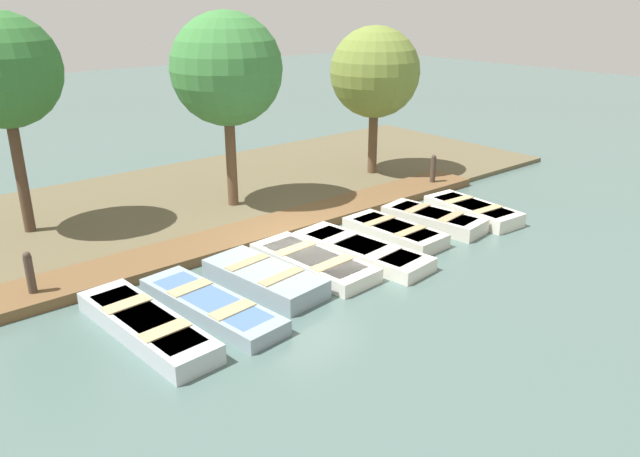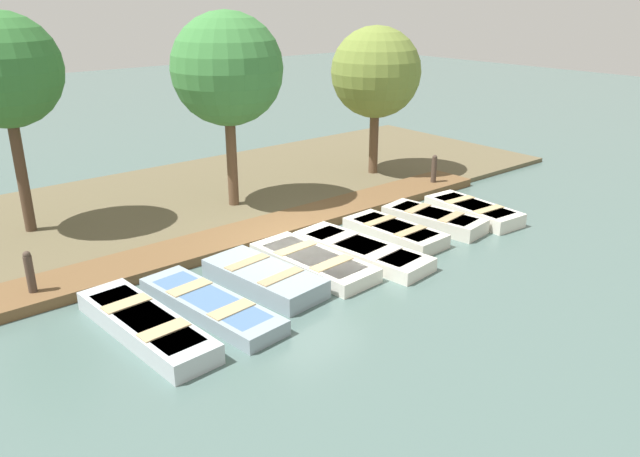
{
  "view_description": "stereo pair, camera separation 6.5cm",
  "coord_description": "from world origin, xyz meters",
  "px_view_note": "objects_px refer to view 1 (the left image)",
  "views": [
    {
      "loc": [
        11.06,
        -8.76,
        5.9
      ],
      "look_at": [
        0.45,
        0.09,
        0.65
      ],
      "focal_mm": 35.0,
      "sensor_mm": 36.0,
      "label": 1
    },
    {
      "loc": [
        11.1,
        -8.71,
        5.9
      ],
      "look_at": [
        0.45,
        0.09,
        0.65
      ],
      "focal_mm": 35.0,
      "sensor_mm": 36.0,
      "label": 2
    }
  ],
  "objects_px": {
    "rowboat_1": "(211,305)",
    "park_tree_left": "(227,70)",
    "rowboat_5": "(394,232)",
    "park_tree_center": "(375,73)",
    "mooring_post_far": "(433,172)",
    "rowboat_7": "(473,210)",
    "mooring_post_near": "(31,277)",
    "park_tree_far_left": "(3,71)",
    "rowboat_0": "(146,326)",
    "rowboat_3": "(313,262)",
    "rowboat_6": "(433,219)",
    "rowboat_4": "(361,250)",
    "rowboat_2": "(264,278)"
  },
  "relations": [
    {
      "from": "park_tree_far_left",
      "to": "rowboat_0",
      "type": "bearing_deg",
      "value": 0.84
    },
    {
      "from": "rowboat_4",
      "to": "park_tree_center",
      "type": "distance_m",
      "value": 7.72
    },
    {
      "from": "mooring_post_far",
      "to": "mooring_post_near",
      "type": "bearing_deg",
      "value": -90.0
    },
    {
      "from": "mooring_post_near",
      "to": "mooring_post_far",
      "type": "height_order",
      "value": "same"
    },
    {
      "from": "rowboat_2",
      "to": "rowboat_3",
      "type": "distance_m",
      "value": 1.4
    },
    {
      "from": "rowboat_4",
      "to": "park_tree_far_left",
      "type": "xyz_separation_m",
      "value": [
        -6.47,
        -5.61,
        3.99
      ]
    },
    {
      "from": "mooring_post_far",
      "to": "park_tree_far_left",
      "type": "relative_size",
      "value": 0.2
    },
    {
      "from": "rowboat_5",
      "to": "park_tree_far_left",
      "type": "relative_size",
      "value": 0.49
    },
    {
      "from": "rowboat_2",
      "to": "mooring_post_far",
      "type": "distance_m",
      "value": 8.56
    },
    {
      "from": "rowboat_7",
      "to": "mooring_post_near",
      "type": "bearing_deg",
      "value": -99.22
    },
    {
      "from": "rowboat_7",
      "to": "mooring_post_far",
      "type": "height_order",
      "value": "mooring_post_far"
    },
    {
      "from": "mooring_post_near",
      "to": "park_tree_left",
      "type": "relative_size",
      "value": 0.2
    },
    {
      "from": "rowboat_2",
      "to": "mooring_post_far",
      "type": "relative_size",
      "value": 2.59
    },
    {
      "from": "rowboat_2",
      "to": "mooring_post_far",
      "type": "xyz_separation_m",
      "value": [
        -2.39,
        8.21,
        0.35
      ]
    },
    {
      "from": "rowboat_6",
      "to": "park_tree_far_left",
      "type": "relative_size",
      "value": 0.52
    },
    {
      "from": "rowboat_4",
      "to": "rowboat_6",
      "type": "bearing_deg",
      "value": 88.9
    },
    {
      "from": "mooring_post_far",
      "to": "park_tree_center",
      "type": "relative_size",
      "value": 0.23
    },
    {
      "from": "rowboat_1",
      "to": "mooring_post_far",
      "type": "relative_size",
      "value": 3.25
    },
    {
      "from": "rowboat_6",
      "to": "rowboat_7",
      "type": "bearing_deg",
      "value": 71.41
    },
    {
      "from": "rowboat_1",
      "to": "park_tree_left",
      "type": "distance_m",
      "value": 7.33
    },
    {
      "from": "rowboat_0",
      "to": "rowboat_5",
      "type": "distance_m",
      "value": 6.99
    },
    {
      "from": "rowboat_5",
      "to": "rowboat_1",
      "type": "bearing_deg",
      "value": -88.74
    },
    {
      "from": "rowboat_5",
      "to": "rowboat_3",
      "type": "bearing_deg",
      "value": -90.84
    },
    {
      "from": "rowboat_5",
      "to": "mooring_post_near",
      "type": "height_order",
      "value": "mooring_post_near"
    },
    {
      "from": "rowboat_0",
      "to": "rowboat_4",
      "type": "distance_m",
      "value": 5.52
    },
    {
      "from": "rowboat_2",
      "to": "rowboat_3",
      "type": "height_order",
      "value": "rowboat_2"
    },
    {
      "from": "rowboat_0",
      "to": "park_tree_center",
      "type": "bearing_deg",
      "value": 110.92
    },
    {
      "from": "rowboat_6",
      "to": "park_tree_center",
      "type": "xyz_separation_m",
      "value": [
        -4.53,
        2.12,
        3.27
      ]
    },
    {
      "from": "park_tree_left",
      "to": "park_tree_center",
      "type": "bearing_deg",
      "value": 88.83
    },
    {
      "from": "rowboat_3",
      "to": "rowboat_5",
      "type": "height_order",
      "value": "rowboat_5"
    },
    {
      "from": "rowboat_5",
      "to": "park_tree_center",
      "type": "relative_size",
      "value": 0.55
    },
    {
      "from": "rowboat_7",
      "to": "park_tree_left",
      "type": "height_order",
      "value": "park_tree_left"
    },
    {
      "from": "park_tree_far_left",
      "to": "park_tree_left",
      "type": "height_order",
      "value": "park_tree_far_left"
    },
    {
      "from": "mooring_post_far",
      "to": "rowboat_1",
      "type": "bearing_deg",
      "value": -74.68
    },
    {
      "from": "rowboat_7",
      "to": "park_tree_center",
      "type": "height_order",
      "value": "park_tree_center"
    },
    {
      "from": "rowboat_1",
      "to": "rowboat_5",
      "type": "distance_m",
      "value": 5.64
    },
    {
      "from": "rowboat_6",
      "to": "rowboat_7",
      "type": "relative_size",
      "value": 1.02
    },
    {
      "from": "rowboat_0",
      "to": "rowboat_3",
      "type": "relative_size",
      "value": 1.13
    },
    {
      "from": "rowboat_0",
      "to": "rowboat_4",
      "type": "bearing_deg",
      "value": 87.07
    },
    {
      "from": "rowboat_4",
      "to": "rowboat_5",
      "type": "distance_m",
      "value": 1.5
    },
    {
      "from": "rowboat_7",
      "to": "mooring_post_near",
      "type": "distance_m",
      "value": 11.29
    },
    {
      "from": "rowboat_5",
      "to": "rowboat_6",
      "type": "distance_m",
      "value": 1.47
    },
    {
      "from": "rowboat_6",
      "to": "park_tree_far_left",
      "type": "distance_m",
      "value": 11.26
    },
    {
      "from": "rowboat_7",
      "to": "park_tree_far_left",
      "type": "xyz_separation_m",
      "value": [
        -6.42,
        -9.92,
        3.96
      ]
    },
    {
      "from": "park_tree_center",
      "to": "rowboat_3",
      "type": "bearing_deg",
      "value": -54.02
    },
    {
      "from": "park_tree_far_left",
      "to": "mooring_post_far",
      "type": "bearing_deg",
      "value": 70.54
    },
    {
      "from": "rowboat_0",
      "to": "rowboat_7",
      "type": "relative_size",
      "value": 1.3
    },
    {
      "from": "park_tree_far_left",
      "to": "park_tree_center",
      "type": "xyz_separation_m",
      "value": [
        1.65,
        10.66,
        -0.69
      ]
    },
    {
      "from": "mooring_post_near",
      "to": "park_tree_center",
      "type": "height_order",
      "value": "park_tree_center"
    },
    {
      "from": "mooring_post_near",
      "to": "rowboat_5",
      "type": "bearing_deg",
      "value": 74.79
    }
  ]
}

